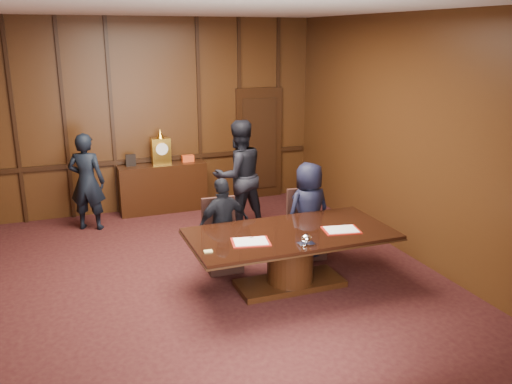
% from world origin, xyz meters
% --- Properties ---
extents(room, '(7.00, 7.04, 3.50)m').
position_xyz_m(room, '(0.07, 0.14, 1.72)').
color(room, black).
rests_on(room, ground).
extents(sideboard, '(1.60, 0.45, 1.54)m').
position_xyz_m(sideboard, '(0.00, 3.26, 0.49)').
color(sideboard, black).
rests_on(sideboard, ground).
extents(conference_table, '(2.62, 1.32, 0.76)m').
position_xyz_m(conference_table, '(0.90, -0.50, 0.51)').
color(conference_table, black).
rests_on(conference_table, ground).
extents(folder_left, '(0.52, 0.41, 0.02)m').
position_xyz_m(folder_left, '(0.29, -0.66, 0.77)').
color(folder_left, '#9B180E').
rests_on(folder_left, conference_table).
extents(folder_right, '(0.51, 0.41, 0.02)m').
position_xyz_m(folder_right, '(1.53, -0.68, 0.77)').
color(folder_right, '#9B180E').
rests_on(folder_right, conference_table).
extents(inkstand, '(0.20, 0.14, 0.12)m').
position_xyz_m(inkstand, '(0.90, -0.95, 0.81)').
color(inkstand, white).
rests_on(inkstand, conference_table).
extents(notepad, '(0.11, 0.08, 0.01)m').
position_xyz_m(notepad, '(-0.27, -0.76, 0.77)').
color(notepad, '#D6BC68').
rests_on(notepad, conference_table).
extents(chair_left, '(0.50, 0.50, 0.99)m').
position_xyz_m(chair_left, '(0.25, 0.38, 0.29)').
color(chair_left, black).
rests_on(chair_left, ground).
extents(chair_right, '(0.52, 0.52, 0.99)m').
position_xyz_m(chair_right, '(1.55, 0.38, 0.29)').
color(chair_right, black).
rests_on(chair_right, ground).
extents(signatory_left, '(0.82, 0.45, 1.33)m').
position_xyz_m(signatory_left, '(0.25, 0.30, 0.67)').
color(signatory_left, black).
rests_on(signatory_left, ground).
extents(signatory_right, '(0.76, 0.55, 1.44)m').
position_xyz_m(signatory_right, '(1.55, 0.30, 0.72)').
color(signatory_right, black).
rests_on(signatory_right, ground).
extents(witness_left, '(0.71, 0.60, 1.65)m').
position_xyz_m(witness_left, '(-1.37, 2.73, 0.82)').
color(witness_left, black).
rests_on(witness_left, ground).
extents(witness_right, '(0.99, 0.82, 1.86)m').
position_xyz_m(witness_right, '(1.01, 1.83, 0.93)').
color(witness_right, black).
rests_on(witness_right, ground).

